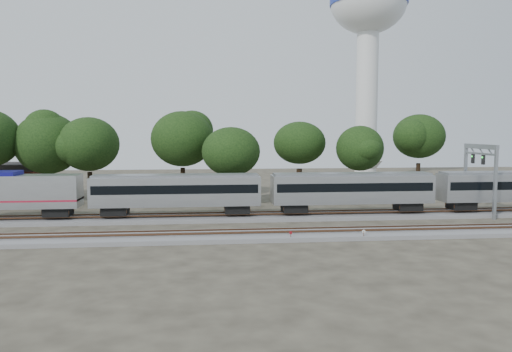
# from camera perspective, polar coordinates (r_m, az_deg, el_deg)

# --- Properties ---
(ground) EXTENTS (160.00, 160.00, 0.00)m
(ground) POSITION_cam_1_polar(r_m,az_deg,el_deg) (51.08, -1.36, -6.11)
(ground) COLOR #383328
(ground) RESTS_ON ground
(track_far) EXTENTS (160.00, 5.00, 0.73)m
(track_far) POSITION_cam_1_polar(r_m,az_deg,el_deg) (56.92, -1.82, -4.72)
(track_far) COLOR slate
(track_far) RESTS_ON ground
(track_near) EXTENTS (160.00, 5.00, 0.73)m
(track_near) POSITION_cam_1_polar(r_m,az_deg,el_deg) (47.13, -0.98, -6.82)
(track_near) COLOR slate
(track_near) RESTS_ON ground
(train) EXTENTS (117.03, 3.35, 4.94)m
(train) POSITION_cam_1_polar(r_m,az_deg,el_deg) (62.48, 19.91, -1.20)
(train) COLOR #B6B9BE
(train) RESTS_ON ground
(switch_stand_red) EXTENTS (0.28, 0.14, 0.93)m
(switch_stand_red) POSITION_cam_1_polar(r_m,az_deg,el_deg) (45.62, 3.99, -6.74)
(switch_stand_red) COLOR #512D19
(switch_stand_red) RESTS_ON ground
(switch_stand_white) EXTENTS (0.31, 0.06, 0.99)m
(switch_stand_white) POSITION_cam_1_polar(r_m,az_deg,el_deg) (46.97, 12.21, -6.45)
(switch_stand_white) COLOR #512D19
(switch_stand_white) RESTS_ON ground
(switch_lever) EXTENTS (0.56, 0.42, 0.30)m
(switch_lever) POSITION_cam_1_polar(r_m,az_deg,el_deg) (47.20, 8.94, -6.94)
(switch_lever) COLOR #512D19
(switch_lever) RESTS_ON ground
(water_tower) EXTENTS (14.81, 14.81, 40.99)m
(water_tower) POSITION_cam_1_polar(r_m,az_deg,el_deg) (102.51, 12.70, 16.54)
(water_tower) COLOR silver
(water_tower) RESTS_ON ground
(signal_gantry) EXTENTS (0.59, 6.93, 8.43)m
(signal_gantry) POSITION_cam_1_polar(r_m,az_deg,el_deg) (64.73, 24.22, 1.32)
(signal_gantry) COLOR gray
(signal_gantry) RESTS_ON ground
(brick_building) EXTENTS (11.47, 8.71, 5.14)m
(brick_building) POSITION_cam_1_polar(r_m,az_deg,el_deg) (83.46, -26.41, -0.44)
(brick_building) COLOR maroon
(brick_building) RESTS_ON ground
(tree_1) EXTENTS (8.37, 8.37, 11.81)m
(tree_1) POSITION_cam_1_polar(r_m,az_deg,el_deg) (74.17, -22.69, 3.42)
(tree_1) COLOR black
(tree_1) RESTS_ON ground
(tree_2) EXTENTS (8.32, 8.32, 11.73)m
(tree_2) POSITION_cam_1_polar(r_m,az_deg,el_deg) (71.28, -18.55, 3.45)
(tree_2) COLOR black
(tree_2) RESTS_ON ground
(tree_3) EXTENTS (8.99, 8.99, 12.67)m
(tree_3) POSITION_cam_1_polar(r_m,az_deg,el_deg) (71.29, -8.41, 4.20)
(tree_3) COLOR black
(tree_3) RESTS_ON ground
(tree_4) EXTENTS (7.39, 7.39, 10.42)m
(tree_4) POSITION_cam_1_polar(r_m,az_deg,el_deg) (65.76, -2.87, 2.79)
(tree_4) COLOR black
(tree_4) RESTS_ON ground
(tree_5) EXTENTS (8.36, 8.36, 11.78)m
(tree_5) POSITION_cam_1_polar(r_m,az_deg,el_deg) (73.51, 4.99, 3.78)
(tree_5) COLOR black
(tree_5) RESTS_ON ground
(tree_6) EXTENTS (7.70, 7.70, 10.85)m
(tree_6) POSITION_cam_1_polar(r_m,az_deg,el_deg) (70.57, 11.78, 3.10)
(tree_6) COLOR black
(tree_6) RESTS_ON ground
(tree_7) EXTENTS (9.27, 9.27, 13.07)m
(tree_7) POSITION_cam_1_polar(r_m,az_deg,el_deg) (82.10, 18.14, 4.32)
(tree_7) COLOR black
(tree_7) RESTS_ON ground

